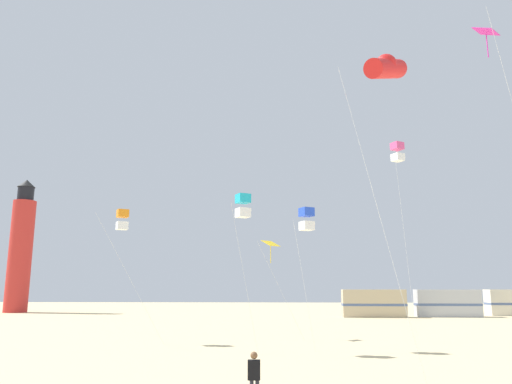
{
  "coord_description": "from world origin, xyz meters",
  "views": [
    {
      "loc": [
        1.92,
        -8.11,
        2.86
      ],
      "look_at": [
        0.87,
        12.29,
        6.89
      ],
      "focal_mm": 34.54,
      "sensor_mm": 36.0,
      "label": 1
    }
  ],
  "objects": [
    {
      "name": "kite_box_rainbow",
      "position": [
        8.98,
        20.88,
        10.95
      ],
      "size": [
        0.82,
        0.82,
        11.54
      ],
      "color": "silver",
      "rests_on": "ground"
    },
    {
      "name": "kite_tube_scarlet",
      "position": [
        5.73,
        8.47,
        10.62
      ],
      "size": [
        2.76,
        2.98,
        11.32
      ],
      "color": "silver",
      "rests_on": "ground"
    },
    {
      "name": "kite_box_cyan",
      "position": [
        0.08,
        15.41,
        6.82
      ],
      "size": [
        1.27,
        1.17,
        7.4
      ],
      "color": "silver",
      "rests_on": "ground"
    },
    {
      "name": "lighthouse_distant",
      "position": [
        -31.03,
        52.72,
        7.84
      ],
      "size": [
        2.8,
        2.8,
        16.8
      ],
      "color": "red",
      "rests_on": "ground"
    },
    {
      "name": "kite_diamond_magenta",
      "position": [
        10.86,
        11.61,
        12.97
      ],
      "size": [
        2.79,
        2.6,
        13.93
      ],
      "color": "silver",
      "rests_on": "ground"
    },
    {
      "name": "rv_van_tan",
      "position": [
        11.43,
        44.7,
        1.39
      ],
      "size": [
        6.52,
        2.58,
        2.8
      ],
      "rotation": [
        0.0,
        0.0,
        -0.04
      ],
      "color": "#C6B28C",
      "rests_on": "ground"
    },
    {
      "name": "kite_flyer_standing",
      "position": [
        1.14,
        6.12,
        0.61
      ],
      "size": [
        0.34,
        0.51,
        1.16
      ],
      "rotation": [
        0.0,
        0.0,
        3.16
      ],
      "color": "black",
      "rests_on": "ground"
    },
    {
      "name": "rv_van_silver",
      "position": [
        19.24,
        45.65,
        1.39
      ],
      "size": [
        6.57,
        2.71,
        2.8
      ],
      "rotation": [
        0.0,
        0.0,
        -0.06
      ],
      "color": "#B7BABF",
      "rests_on": "ground"
    },
    {
      "name": "kite_diamond_gold",
      "position": [
        1.3,
        21.98,
        5.4
      ],
      "size": [
        2.68,
        2.53,
        5.8
      ],
      "color": "silver",
      "rests_on": "ground"
    },
    {
      "name": "kite_box_blue",
      "position": [
        3.22,
        16.61,
        6.32
      ],
      "size": [
        1.11,
        1.11,
        6.9
      ],
      "color": "silver",
      "rests_on": "ground"
    },
    {
      "name": "kite_box_orange",
      "position": [
        -7.08,
        19.16,
        6.71
      ],
      "size": [
        3.27,
        3.16,
        7.3
      ],
      "color": "silver",
      "rests_on": "ground"
    }
  ]
}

